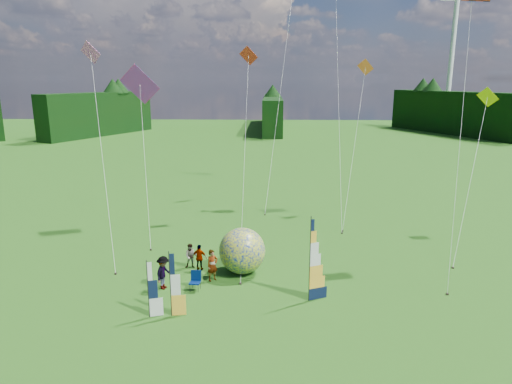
{
  "coord_description": "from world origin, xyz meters",
  "views": [
    {
      "loc": [
        -0.22,
        -19.08,
        11.26
      ],
      "look_at": [
        -1.0,
        4.0,
        5.5
      ],
      "focal_mm": 32.0,
      "sensor_mm": 36.0,
      "label": 1
    }
  ],
  "objects_px": {
    "feather_banner_main": "(310,261)",
    "side_banner_far": "(148,290)",
    "kite_whale": "(339,93)",
    "spectator_c": "(163,273)",
    "bol_inflatable": "(242,251)",
    "spectator_b": "(191,256)",
    "camp_chair": "(195,281)",
    "spectator_a": "(212,265)",
    "spectator_d": "(200,258)",
    "side_banner_left": "(170,285)"
  },
  "relations": [
    {
      "from": "side_banner_left",
      "to": "spectator_b",
      "type": "distance_m",
      "value": 5.89
    },
    {
      "from": "spectator_b",
      "to": "side_banner_far",
      "type": "bearing_deg",
      "value": -103.37
    },
    {
      "from": "spectator_d",
      "to": "bol_inflatable",
      "type": "bearing_deg",
      "value": -174.05
    },
    {
      "from": "side_banner_left",
      "to": "spectator_b",
      "type": "height_order",
      "value": "side_banner_left"
    },
    {
      "from": "side_banner_far",
      "to": "spectator_c",
      "type": "distance_m",
      "value": 3.15
    },
    {
      "from": "feather_banner_main",
      "to": "spectator_a",
      "type": "xyz_separation_m",
      "value": [
        -5.32,
        2.29,
        -1.29
      ]
    },
    {
      "from": "side_banner_far",
      "to": "camp_chair",
      "type": "height_order",
      "value": "side_banner_far"
    },
    {
      "from": "bol_inflatable",
      "to": "kite_whale",
      "type": "relative_size",
      "value": 0.14
    },
    {
      "from": "bol_inflatable",
      "to": "spectator_a",
      "type": "height_order",
      "value": "bol_inflatable"
    },
    {
      "from": "side_banner_far",
      "to": "spectator_b",
      "type": "bearing_deg",
      "value": 63.11
    },
    {
      "from": "feather_banner_main",
      "to": "spectator_b",
      "type": "bearing_deg",
      "value": 126.77
    },
    {
      "from": "kite_whale",
      "to": "spectator_c",
      "type": "bearing_deg",
      "value": -137.72
    },
    {
      "from": "spectator_b",
      "to": "camp_chair",
      "type": "xyz_separation_m",
      "value": [
        0.74,
        -3.04,
        -0.23
      ]
    },
    {
      "from": "camp_chair",
      "to": "side_banner_left",
      "type": "bearing_deg",
      "value": -98.31
    },
    {
      "from": "spectator_a",
      "to": "spectator_b",
      "type": "height_order",
      "value": "spectator_a"
    },
    {
      "from": "kite_whale",
      "to": "side_banner_far",
      "type": "bearing_deg",
      "value": -132.86
    },
    {
      "from": "bol_inflatable",
      "to": "spectator_a",
      "type": "bearing_deg",
      "value": -144.75
    },
    {
      "from": "spectator_c",
      "to": "camp_chair",
      "type": "bearing_deg",
      "value": -79.88
    },
    {
      "from": "bol_inflatable",
      "to": "spectator_b",
      "type": "xyz_separation_m",
      "value": [
        -3.17,
        0.59,
        -0.6
      ]
    },
    {
      "from": "feather_banner_main",
      "to": "side_banner_far",
      "type": "xyz_separation_m",
      "value": [
        -7.86,
        -1.95,
        -0.8
      ]
    },
    {
      "from": "spectator_d",
      "to": "kite_whale",
      "type": "relative_size",
      "value": 0.08
    },
    {
      "from": "bol_inflatable",
      "to": "spectator_b",
      "type": "bearing_deg",
      "value": 169.49
    },
    {
      "from": "side_banner_left",
      "to": "side_banner_far",
      "type": "height_order",
      "value": "side_banner_left"
    },
    {
      "from": "spectator_a",
      "to": "kite_whale",
      "type": "distance_m",
      "value": 19.18
    },
    {
      "from": "side_banner_far",
      "to": "spectator_a",
      "type": "bearing_deg",
      "value": 41.71
    },
    {
      "from": "side_banner_left",
      "to": "kite_whale",
      "type": "bearing_deg",
      "value": 51.5
    },
    {
      "from": "bol_inflatable",
      "to": "kite_whale",
      "type": "distance_m",
      "value": 17.38
    },
    {
      "from": "spectator_d",
      "to": "kite_whale",
      "type": "height_order",
      "value": "kite_whale"
    },
    {
      "from": "side_banner_left",
      "to": "spectator_d",
      "type": "height_order",
      "value": "side_banner_left"
    },
    {
      "from": "spectator_d",
      "to": "camp_chair",
      "type": "distance_m",
      "value": 2.74
    },
    {
      "from": "kite_whale",
      "to": "camp_chair",
      "type": "bearing_deg",
      "value": -132.99
    },
    {
      "from": "spectator_b",
      "to": "camp_chair",
      "type": "bearing_deg",
      "value": -80.18
    },
    {
      "from": "bol_inflatable",
      "to": "side_banner_left",
      "type": "bearing_deg",
      "value": -120.78
    },
    {
      "from": "bol_inflatable",
      "to": "spectator_b",
      "type": "height_order",
      "value": "bol_inflatable"
    },
    {
      "from": "spectator_a",
      "to": "spectator_c",
      "type": "bearing_deg",
      "value": 163.92
    },
    {
      "from": "side_banner_left",
      "to": "spectator_a",
      "type": "bearing_deg",
      "value": 60.65
    },
    {
      "from": "kite_whale",
      "to": "spectator_d",
      "type": "bearing_deg",
      "value": -138.49
    },
    {
      "from": "spectator_a",
      "to": "camp_chair",
      "type": "height_order",
      "value": "spectator_a"
    },
    {
      "from": "bol_inflatable",
      "to": "camp_chair",
      "type": "bearing_deg",
      "value": -134.67
    },
    {
      "from": "spectator_b",
      "to": "kite_whale",
      "type": "bearing_deg",
      "value": 46.8
    },
    {
      "from": "side_banner_left",
      "to": "side_banner_far",
      "type": "distance_m",
      "value": 1.08
    },
    {
      "from": "feather_banner_main",
      "to": "camp_chair",
      "type": "bearing_deg",
      "value": 148.06
    },
    {
      "from": "spectator_a",
      "to": "spectator_c",
      "type": "relative_size",
      "value": 0.99
    },
    {
      "from": "spectator_c",
      "to": "camp_chair",
      "type": "xyz_separation_m",
      "value": [
        1.75,
        -0.17,
        -0.4
      ]
    },
    {
      "from": "spectator_b",
      "to": "spectator_c",
      "type": "xyz_separation_m",
      "value": [
        -1.01,
        -2.87,
        0.17
      ]
    },
    {
      "from": "spectator_a",
      "to": "spectator_c",
      "type": "xyz_separation_m",
      "value": [
        -2.55,
        -1.13,
        0.01
      ]
    },
    {
      "from": "spectator_a",
      "to": "camp_chair",
      "type": "bearing_deg",
      "value": -161.43
    },
    {
      "from": "side_banner_left",
      "to": "feather_banner_main",
      "type": "bearing_deg",
      "value": 5.5
    },
    {
      "from": "spectator_b",
      "to": "kite_whale",
      "type": "relative_size",
      "value": 0.08
    },
    {
      "from": "spectator_c",
      "to": "spectator_d",
      "type": "relative_size",
      "value": 1.16
    }
  ]
}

